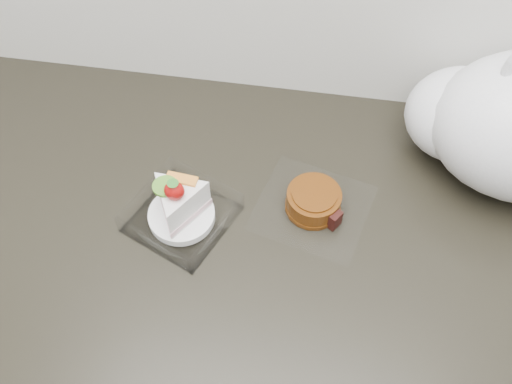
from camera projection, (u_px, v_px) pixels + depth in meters
name	position (u px, v px, depth m)	size (l,w,h in m)	color
counter	(266.00, 330.00, 1.28)	(2.04, 0.64, 0.90)	black
cake_tray	(180.00, 209.00, 0.90)	(0.19, 0.19, 0.11)	white
mooncake_wrap	(314.00, 203.00, 0.92)	(0.21, 0.20, 0.04)	white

